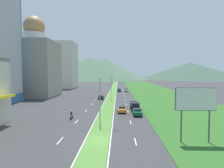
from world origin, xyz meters
TOP-DOWN VIEW (x-y plane):
  - ground_plane at (0.00, 0.00)m, footprint 600.00×600.00m
  - grass_median at (0.00, 60.00)m, footprint 3.20×240.00m
  - grass_verge_right at (20.60, 60.00)m, footprint 24.00×240.00m
  - lane_dash_left_2 at (-5.10, -0.08)m, footprint 0.16×2.80m
  - lane_dash_left_3 at (-5.10, 9.88)m, footprint 0.16×2.80m
  - lane_dash_left_4 at (-5.10, 19.85)m, footprint 0.16×2.80m
  - lane_dash_left_5 at (-5.10, 29.81)m, footprint 0.16×2.80m
  - lane_dash_left_6 at (-5.10, 39.77)m, footprint 0.16×2.80m
  - lane_dash_left_7 at (-5.10, 49.73)m, footprint 0.16×2.80m
  - lane_dash_left_8 at (-5.10, 59.69)m, footprint 0.16×2.80m
  - lane_dash_left_9 at (-5.10, 69.65)m, footprint 0.16×2.80m
  - lane_dash_left_10 at (-5.10, 79.61)m, footprint 0.16×2.80m
  - lane_dash_left_11 at (-5.10, 89.57)m, footprint 0.16×2.80m
  - lane_dash_left_12 at (-5.10, 99.54)m, footprint 0.16×2.80m
  - lane_dash_right_2 at (5.10, -0.08)m, footprint 0.16×2.80m
  - lane_dash_right_3 at (5.10, 9.88)m, footprint 0.16×2.80m
  - lane_dash_right_4 at (5.10, 19.85)m, footprint 0.16×2.80m
  - lane_dash_right_5 at (5.10, 29.81)m, footprint 0.16×2.80m
  - lane_dash_right_6 at (5.10, 39.77)m, footprint 0.16×2.80m
  - lane_dash_right_7 at (5.10, 49.73)m, footprint 0.16×2.80m
  - lane_dash_right_8 at (5.10, 59.69)m, footprint 0.16×2.80m
  - lane_dash_right_9 at (5.10, 69.65)m, footprint 0.16×2.80m
  - lane_dash_right_10 at (5.10, 79.61)m, footprint 0.16×2.80m
  - lane_dash_right_11 at (5.10, 89.57)m, footprint 0.16×2.80m
  - lane_dash_right_12 at (5.10, 99.54)m, footprint 0.16×2.80m
  - edge_line_median_left at (-1.75, 60.00)m, footprint 0.16×240.00m
  - edge_line_median_right at (1.75, 60.00)m, footprint 0.16×240.00m
  - domed_building at (-30.50, 48.85)m, footprint 16.54×16.54m
  - midrise_colored at (-31.73, 90.25)m, footprint 15.78×15.78m
  - hill_far_left at (-37.93, 240.03)m, footprint 141.87×141.87m
  - hill_far_center at (-16.58, 248.02)m, footprint 122.22×122.22m
  - hill_far_right at (113.97, 270.22)m, footprint 163.74×163.74m
  - street_lamp_near at (-0.06, 7.60)m, footprint 3.02×0.36m
  - street_lamp_mid at (-0.08, 37.02)m, footprint 3.47×0.28m
  - billboard_roadside at (12.89, -0.22)m, footprint 5.36×0.28m
  - car_0 at (-3.37, 40.72)m, footprint 1.88×4.10m
  - car_1 at (6.91, 15.73)m, footprint 1.93×4.36m
  - car_2 at (3.62, 18.75)m, footprint 1.91×4.32m
  - car_3 at (3.19, 68.47)m, footprint 1.87×4.20m
  - car_4 at (6.67, 68.32)m, footprint 1.97×4.43m
  - pickup_truck_0 at (6.94, 21.96)m, footprint 2.18×5.40m
  - motorcycle_rider at (-6.54, 11.76)m, footprint 0.36×2.00m

SIDE VIEW (x-z plane):
  - ground_plane at x=0.00m, z-range 0.00..0.00m
  - lane_dash_left_2 at x=-5.10m, z-range 0.00..0.01m
  - lane_dash_left_3 at x=-5.10m, z-range 0.00..0.01m
  - lane_dash_left_4 at x=-5.10m, z-range 0.00..0.01m
  - lane_dash_left_5 at x=-5.10m, z-range 0.00..0.01m
  - lane_dash_left_6 at x=-5.10m, z-range 0.00..0.01m
  - lane_dash_left_7 at x=-5.10m, z-range 0.00..0.01m
  - lane_dash_left_8 at x=-5.10m, z-range 0.00..0.01m
  - lane_dash_left_9 at x=-5.10m, z-range 0.00..0.01m
  - lane_dash_left_10 at x=-5.10m, z-range 0.00..0.01m
  - lane_dash_left_11 at x=-5.10m, z-range 0.00..0.01m
  - lane_dash_left_12 at x=-5.10m, z-range 0.00..0.01m
  - lane_dash_right_2 at x=5.10m, z-range 0.00..0.01m
  - lane_dash_right_3 at x=5.10m, z-range 0.00..0.01m
  - lane_dash_right_4 at x=5.10m, z-range 0.00..0.01m
  - lane_dash_right_5 at x=5.10m, z-range 0.00..0.01m
  - lane_dash_right_6 at x=5.10m, z-range 0.00..0.01m
  - lane_dash_right_7 at x=5.10m, z-range 0.00..0.01m
  - lane_dash_right_8 at x=5.10m, z-range 0.00..0.01m
  - lane_dash_right_9 at x=5.10m, z-range 0.00..0.01m
  - lane_dash_right_10 at x=5.10m, z-range 0.00..0.01m
  - lane_dash_right_11 at x=5.10m, z-range 0.00..0.01m
  - lane_dash_right_12 at x=5.10m, z-range 0.00..0.01m
  - edge_line_median_left at x=-1.75m, z-range 0.00..0.01m
  - edge_line_median_right at x=1.75m, z-range 0.00..0.01m
  - grass_median at x=0.00m, z-range 0.00..0.06m
  - grass_verge_right at x=20.60m, z-range 0.00..0.06m
  - car_0 at x=-3.37m, z-range 0.02..1.43m
  - car_2 at x=3.62m, z-range 0.03..1.44m
  - motorcycle_rider at x=-6.54m, z-range -0.15..1.65m
  - car_1 at x=6.91m, z-range 0.03..1.47m
  - car_3 at x=3.19m, z-range 0.01..1.52m
  - car_4 at x=6.67m, z-range 0.01..1.56m
  - pickup_truck_0 at x=6.94m, z-range -0.02..1.98m
  - street_lamp_near at x=-0.06m, z-range 0.69..9.07m
  - street_lamp_mid at x=-0.08m, z-range 0.74..9.28m
  - billboard_roadside at x=12.89m, z-range 1.81..9.10m
  - domed_building at x=-30.50m, z-range -3.11..28.51m
  - hill_far_right at x=113.97m, z-range 0.00..26.11m
  - midrise_colored at x=-31.73m, z-range 0.00..28.09m
  - hill_far_center at x=-16.58m, z-range 0.00..31.89m
  - hill_far_left at x=-37.93m, z-range 0.00..31.95m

